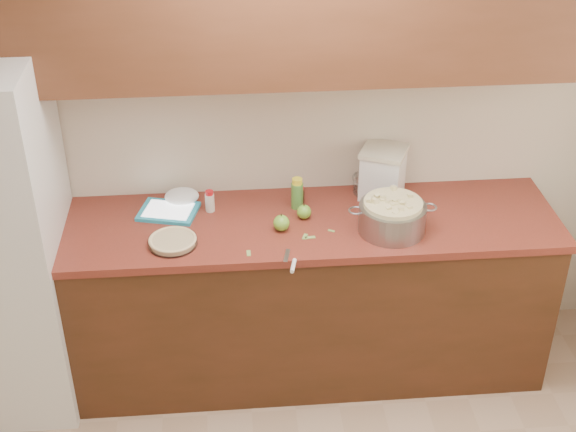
{
  "coord_description": "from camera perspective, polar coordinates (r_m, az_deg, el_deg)",
  "views": [
    {
      "loc": [
        -0.29,
        -1.82,
        3.0
      ],
      "look_at": [
        -0.01,
        1.43,
        0.98
      ],
      "focal_mm": 50.0,
      "sensor_mm": 36.0,
      "label": 1
    }
  ],
  "objects": [
    {
      "name": "flour_canister",
      "position": [
        4.08,
        6.76,
        3.11
      ],
      "size": [
        0.28,
        0.28,
        0.26
      ],
      "rotation": [
        0.0,
        0.0,
        -0.42
      ],
      "color": "white",
      "rests_on": "counter_run"
    },
    {
      "name": "cinnamon_shaker",
      "position": [
        3.98,
        -5.58,
        1.05
      ],
      "size": [
        0.05,
        0.05,
        0.11
      ],
      "rotation": [
        0.0,
        0.0,
        0.19
      ],
      "color": "beige",
      "rests_on": "counter_run"
    },
    {
      "name": "colander",
      "position": [
        3.83,
        7.42,
        -0.04
      ],
      "size": [
        0.42,
        0.32,
        0.16
      ],
      "rotation": [
        0.0,
        0.0,
        0.01
      ],
      "color": "gray",
      "rests_on": "counter_run"
    },
    {
      "name": "room_shell",
      "position": [
        2.5,
        3.16,
        -10.92
      ],
      "size": [
        3.6,
        3.6,
        3.6
      ],
      "color": "tan",
      "rests_on": "ground"
    },
    {
      "name": "paring_knife",
      "position": [
        3.59,
        0.31,
        -3.45
      ],
      "size": [
        0.06,
        0.2,
        0.02
      ],
      "rotation": [
        0.0,
        0.0,
        -0.22
      ],
      "color": "gray",
      "rests_on": "counter_run"
    },
    {
      "name": "mixing_bowl",
      "position": [
        4.15,
        6.12,
        2.29
      ],
      "size": [
        0.23,
        0.23,
        0.08
      ],
      "rotation": [
        0.0,
        0.0,
        -0.13
      ],
      "color": "silver",
      "rests_on": "counter_run"
    },
    {
      "name": "upper_cabinets",
      "position": [
        3.62,
        -0.06,
        14.95
      ],
      "size": [
        2.6,
        0.34,
        0.7
      ],
      "primitive_type": "cube",
      "color": "brown",
      "rests_on": "room_shell"
    },
    {
      "name": "peel_c",
      "position": [
        3.67,
        -2.81,
        -2.66
      ],
      "size": [
        0.02,
        0.05,
        0.0
      ],
      "primitive_type": "cube",
      "rotation": [
        0.0,
        0.0,
        -1.56
      ],
      "color": "#89A952",
      "rests_on": "counter_run"
    },
    {
      "name": "peel_a",
      "position": [
        3.83,
        3.1,
        -1.06
      ],
      "size": [
        0.04,
        0.03,
        0.0
      ],
      "primitive_type": "cube",
      "rotation": [
        0.0,
        0.0,
        -0.53
      ],
      "color": "#89A952",
      "rests_on": "counter_run"
    },
    {
      "name": "peel_d",
      "position": [
        3.78,
        1.58,
        -1.54
      ],
      "size": [
        0.05,
        0.02,
        0.0
      ],
      "primitive_type": "cube",
      "rotation": [
        0.0,
        0.0,
        0.11
      ],
      "color": "#89A952",
      "rests_on": "counter_run"
    },
    {
      "name": "apple_center",
      "position": [
        3.91,
        1.15,
        0.3
      ],
      "size": [
        0.07,
        0.07,
        0.08
      ],
      "color": "#6AA62D",
      "rests_on": "counter_run"
    },
    {
      "name": "tablet",
      "position": [
        4.01,
        -8.5,
        0.33
      ],
      "size": [
        0.32,
        0.27,
        0.02
      ],
      "rotation": [
        0.0,
        0.0,
        -0.25
      ],
      "color": "teal",
      "rests_on": "counter_run"
    },
    {
      "name": "apple_left",
      "position": [
        3.82,
        -0.48,
        -0.5
      ],
      "size": [
        0.08,
        0.08,
        0.09
      ],
      "color": "#6AA62D",
      "rests_on": "counter_run"
    },
    {
      "name": "vanilla_bottle",
      "position": [
        4.04,
        0.96,
        1.51
      ],
      "size": [
        0.03,
        0.03,
        0.09
      ],
      "rotation": [
        0.0,
        0.0,
        0.12
      ],
      "color": "black",
      "rests_on": "counter_run"
    },
    {
      "name": "pie",
      "position": [
        3.76,
        -8.2,
        -1.79
      ],
      "size": [
        0.23,
        0.23,
        0.04
      ],
      "rotation": [
        0.0,
        0.0,
        -0.31
      ],
      "color": "silver",
      "rests_on": "counter_run"
    },
    {
      "name": "lemon_bottle",
      "position": [
        3.98,
        0.65,
        1.59
      ],
      "size": [
        0.06,
        0.06,
        0.16
      ],
      "rotation": [
        0.0,
        0.0,
        -0.34
      ],
      "color": "#4C8C38",
      "rests_on": "counter_run"
    },
    {
      "name": "paper_towel",
      "position": [
        4.07,
        -7.56,
        1.41
      ],
      "size": [
        0.2,
        0.17,
        0.07
      ],
      "primitive_type": "ellipsoid",
      "rotation": [
        0.0,
        0.0,
        0.19
      ],
      "color": "white",
      "rests_on": "counter_run"
    },
    {
      "name": "counter_run",
      "position": [
        4.17,
        0.13,
        -5.71
      ],
      "size": [
        2.64,
        0.68,
        0.92
      ],
      "color": "#472314",
      "rests_on": "ground"
    },
    {
      "name": "peel_b",
      "position": [
        3.79,
        1.21,
        -1.47
      ],
      "size": [
        0.03,
        0.05,
        0.0
      ],
      "primitive_type": "cube",
      "rotation": [
        0.0,
        0.0,
        1.23
      ],
      "color": "#89A952",
      "rests_on": "counter_run"
    }
  ]
}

